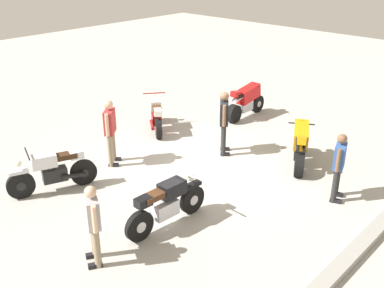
# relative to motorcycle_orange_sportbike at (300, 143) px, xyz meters

# --- Properties ---
(ground_plane) EXTENTS (40.00, 40.00, 0.00)m
(ground_plane) POSITION_rel_motorcycle_orange_sportbike_xyz_m (1.80, -1.80, -0.59)
(ground_plane) COLOR #ADAAA3
(curb_edge) EXTENTS (14.00, 0.30, 0.15)m
(curb_edge) POSITION_rel_motorcycle_orange_sportbike_xyz_m (1.80, 2.80, -0.52)
(curb_edge) COLOR gray
(curb_edge) RESTS_ON ground
(motorcycle_orange_sportbike) EXTENTS (1.78, 1.16, 1.14)m
(motorcycle_orange_sportbike) POSITION_rel_motorcycle_orange_sportbike_xyz_m (0.00, 0.00, 0.00)
(motorcycle_orange_sportbike) COLOR black
(motorcycle_orange_sportbike) RESTS_ON ground
(motorcycle_silver_cruiser) EXTENTS (2.00, 0.96, 1.09)m
(motorcycle_silver_cruiser) POSITION_rel_motorcycle_orange_sportbike_xyz_m (5.19, -3.49, -0.07)
(motorcycle_silver_cruiser) COLOR black
(motorcycle_silver_cruiser) RESTS_ON ground
(motorcycle_cream_vintage) EXTENTS (1.31, 1.65, 1.07)m
(motorcycle_cream_vintage) POSITION_rel_motorcycle_orange_sportbike_xyz_m (0.93, -4.53, -0.11)
(motorcycle_cream_vintage) COLOR black
(motorcycle_cream_vintage) RESTS_ON ground
(motorcycle_red_sportbike) EXTENTS (1.95, 0.70, 1.14)m
(motorcycle_red_sportbike) POSITION_rel_motorcycle_orange_sportbike_xyz_m (-1.92, -3.17, 0.00)
(motorcycle_red_sportbike) COLOR black
(motorcycle_red_sportbike) RESTS_ON ground
(motorcycle_black_cruiser) EXTENTS (2.09, 0.70, 1.09)m
(motorcycle_black_cruiser) POSITION_rel_motorcycle_orange_sportbike_xyz_m (4.39, -0.50, -0.07)
(motorcycle_black_cruiser) COLOR black
(motorcycle_black_cruiser) RESTS_ON ground
(person_in_gray_shirt) EXTENTS (0.46, 0.59, 1.59)m
(person_in_gray_shirt) POSITION_rel_motorcycle_orange_sportbike_xyz_m (6.08, -0.61, 0.30)
(person_in_gray_shirt) COLOR gray
(person_in_gray_shirt) RESTS_ON ground
(person_in_black_shirt) EXTENTS (0.58, 0.54, 1.78)m
(person_in_black_shirt) POSITION_rel_motorcycle_orange_sportbike_xyz_m (0.83, -1.91, 0.44)
(person_in_black_shirt) COLOR #262628
(person_in_black_shirt) RESTS_ON ground
(person_in_blue_shirt) EXTENTS (0.62, 0.42, 1.61)m
(person_in_blue_shirt) POSITION_rel_motorcycle_orange_sportbike_xyz_m (1.01, 1.54, 0.31)
(person_in_blue_shirt) COLOR #262628
(person_in_blue_shirt) RESTS_ON ground
(person_in_red_shirt) EXTENTS (0.58, 0.54, 1.77)m
(person_in_red_shirt) POSITION_rel_motorcycle_orange_sportbike_xyz_m (3.34, -3.65, 0.43)
(person_in_red_shirt) COLOR gray
(person_in_red_shirt) RESTS_ON ground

